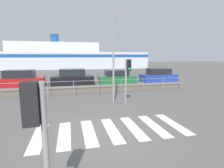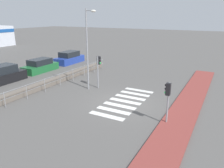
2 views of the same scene
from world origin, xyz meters
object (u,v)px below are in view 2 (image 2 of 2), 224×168
Objects in this scene: traffic_light_near at (168,94)px; streetlamp at (89,42)px; parked_car_green at (40,66)px; parked_car_blue at (69,58)px; parked_car_black at (1,75)px; traffic_light_far at (98,65)px.

streetlamp is (3.13, 7.26, 2.11)m from traffic_light_near.
parked_car_blue is (5.00, 0.00, 0.05)m from parked_car_green.
parked_car_black is at bearing 105.84° from streetlamp.
traffic_light_near is at bearing -119.31° from traffic_light_far.
streetlamp is at bearing -74.16° from parked_car_black.
traffic_light_far reaches higher than traffic_light_near.
parked_car_blue is at bearing 47.77° from streetlamp.
parked_car_green is (2.39, 8.14, -3.34)m from streetlamp.
parked_car_green is (4.71, 0.00, -0.09)m from parked_car_black.
traffic_light_near is 8.18m from streetlamp.
streetlamp is 11.48m from parked_car_blue.
parked_car_black is 4.71m from parked_car_green.
traffic_light_near is at bearing -113.32° from streetlamp.
streetlamp is 9.07m from parked_car_black.
parked_car_black reaches higher than parked_car_blue.
parked_car_black is (0.82, 15.40, -1.15)m from traffic_light_near.
parked_car_black is at bearing 109.29° from traffic_light_far.
traffic_light_far is 0.66× the size of parked_car_blue.
traffic_light_near is 0.60× the size of parked_car_blue.
traffic_light_far is at bearing -70.71° from parked_car_black.
traffic_light_far reaches higher than parked_car_black.
traffic_light_near is at bearing -109.73° from parked_car_green.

